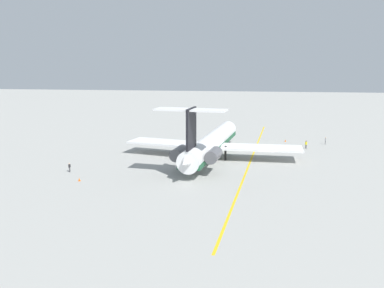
# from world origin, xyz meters

# --- Properties ---
(ground) EXTENTS (384.41, 384.41, 0.00)m
(ground) POSITION_xyz_m (0.00, 0.00, 0.00)
(ground) COLOR #9E9E99
(main_jetliner) EXTENTS (40.45, 35.82, 11.79)m
(main_jetliner) POSITION_xyz_m (1.50, 10.87, 3.21)
(main_jetliner) COLOR white
(main_jetliner) RESTS_ON ground
(ground_crew_near_nose) EXTENTS (0.29, 0.46, 1.81)m
(ground_crew_near_nose) POSITION_xyz_m (14.67, -9.29, 1.14)
(ground_crew_near_nose) COLOR black
(ground_crew_near_nose) RESTS_ON ground
(ground_crew_near_tail) EXTENTS (0.34, 0.30, 1.66)m
(ground_crew_near_tail) POSITION_xyz_m (-11.62, 34.51, 1.05)
(ground_crew_near_tail) COLOR black
(ground_crew_near_tail) RESTS_ON ground
(ground_crew_portside) EXTENTS (0.44, 0.28, 1.77)m
(ground_crew_portside) POSITION_xyz_m (20.07, -14.38, 1.12)
(ground_crew_portside) COLOR black
(ground_crew_portside) RESTS_ON ground
(safety_cone_nose) EXTENTS (0.40, 0.40, 0.55)m
(safety_cone_nose) POSITION_xyz_m (22.25, -5.41, 0.28)
(safety_cone_nose) COLOR #EA590F
(safety_cone_nose) RESTS_ON ground
(safety_cone_wingtip) EXTENTS (0.40, 0.40, 0.55)m
(safety_cone_wingtip) POSITION_xyz_m (-16.77, 30.59, 0.28)
(safety_cone_wingtip) COLOR #EA590F
(safety_cone_wingtip) RESTS_ON ground
(taxiway_centreline) EXTENTS (85.75, 8.09, 0.01)m
(taxiway_centreline) POSITION_xyz_m (2.62, 2.82, 0.00)
(taxiway_centreline) COLOR gold
(taxiway_centreline) RESTS_ON ground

